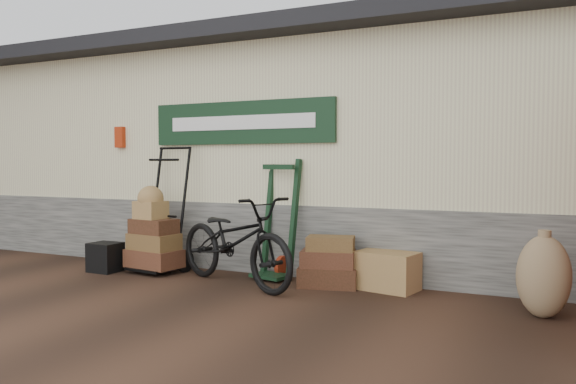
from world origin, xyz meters
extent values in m
plane|color=black|center=(0.00, 0.00, 0.00)|extent=(80.00, 80.00, 0.00)
cube|color=#4C4C47|center=(0.00, 2.75, 0.45)|extent=(14.00, 3.54, 0.90)
cube|color=beige|center=(0.00, 2.75, 1.95)|extent=(14.00, 3.50, 2.10)
cube|color=black|center=(0.00, 2.60, 3.10)|extent=(14.40, 4.10, 0.20)
cube|color=black|center=(-0.30, 0.97, 1.95)|extent=(2.60, 0.06, 0.55)
cube|color=white|center=(-0.30, 0.94, 1.95)|extent=(2.10, 0.01, 0.18)
cube|color=#AA290C|center=(-2.30, 0.97, 1.80)|extent=(0.14, 0.10, 0.30)
cube|color=olive|center=(1.69, 0.78, 0.22)|extent=(0.73, 0.56, 0.43)
cube|color=black|center=(-1.95, 0.25, 0.19)|extent=(0.39, 0.34, 0.38)
imported|color=black|center=(0.02, 0.26, 0.58)|extent=(1.41, 2.12, 1.17)
ellipsoid|color=brown|center=(3.30, 0.26, 0.38)|extent=(0.51, 0.44, 0.77)
camera|label=1|loc=(3.32, -5.37, 1.43)|focal=35.00mm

